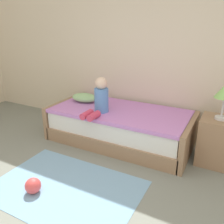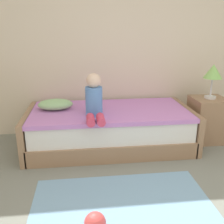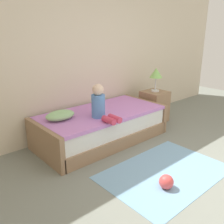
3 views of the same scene
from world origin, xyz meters
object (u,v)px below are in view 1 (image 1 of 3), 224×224
(nightstand, at_px, (217,141))
(child_figure, at_px, (100,99))
(pillow, at_px, (85,98))
(toy_ball, at_px, (33,186))
(bed, at_px, (120,126))

(nightstand, relative_size, child_figure, 1.18)
(pillow, distance_m, toy_ball, 1.73)
(nightstand, height_order, child_figure, child_figure)
(bed, relative_size, toy_ball, 12.48)
(pillow, bearing_deg, child_figure, -34.37)
(toy_ball, bearing_deg, bed, 79.52)
(bed, bearing_deg, pillow, 171.71)
(nightstand, bearing_deg, bed, -178.82)
(pillow, height_order, toy_ball, pillow)
(nightstand, height_order, pillow, pillow)
(child_figure, bearing_deg, pillow, 145.63)
(nightstand, xyz_separation_m, pillow, (-2.04, 0.07, 0.26))
(bed, relative_size, nightstand, 3.52)
(nightstand, distance_m, toy_ball, 2.25)
(bed, xyz_separation_m, nightstand, (1.35, 0.03, 0.05))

